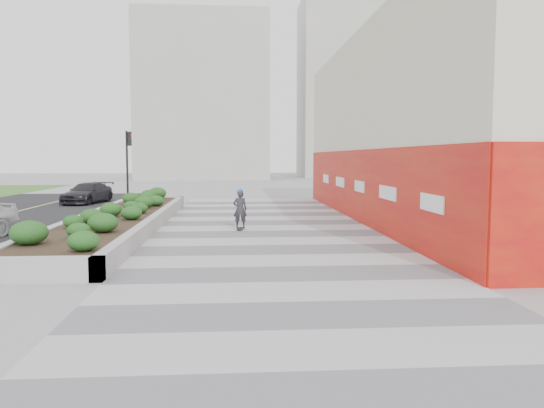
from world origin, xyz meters
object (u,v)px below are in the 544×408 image
Objects in this scene: planter at (121,217)px; skateboarder at (240,209)px; traffic_signal_near at (128,156)px; car_dark at (87,193)px.

planter is 11.61× the size of skateboarder.
traffic_signal_near is at bearing 125.97° from skateboarder.
planter is 10.90m from traffic_signal_near.
planter is 4.63m from skateboarder.
car_dark is (-2.59, 0.85, -2.16)m from traffic_signal_near.
traffic_signal_near is at bearing 99.35° from planter.
traffic_signal_near reaches higher than planter.
traffic_signal_near is 1.01× the size of car_dark.
skateboarder is at bearing -11.15° from planter.
planter is 4.29× the size of traffic_signal_near.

